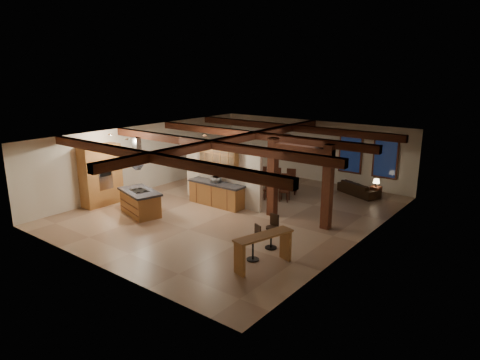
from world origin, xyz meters
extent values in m
plane|color=tan|center=(0.00, 0.00, 0.00)|extent=(12.00, 12.00, 0.00)
plane|color=beige|center=(0.00, 6.00, 1.45)|extent=(10.00, 0.00, 10.00)
plane|color=beige|center=(0.00, -6.00, 1.45)|extent=(10.00, 0.00, 10.00)
plane|color=beige|center=(-5.00, 0.00, 1.45)|extent=(0.00, 12.00, 12.00)
plane|color=beige|center=(5.00, 0.00, 1.45)|extent=(0.00, 12.00, 12.00)
plane|color=#3A2612|center=(0.00, 0.00, 2.90)|extent=(12.00, 12.00, 0.00)
cube|color=#3B130E|center=(0.00, -4.00, 2.76)|extent=(10.00, 0.25, 0.28)
cube|color=#3B130E|center=(0.00, -1.30, 2.76)|extent=(10.00, 0.25, 0.28)
cube|color=#3B130E|center=(0.00, 1.30, 2.76)|extent=(10.00, 0.25, 0.28)
cube|color=#3B130E|center=(0.00, 4.00, 2.76)|extent=(10.00, 0.25, 0.28)
cube|color=#3B130E|center=(0.00, 0.00, 2.76)|extent=(0.28, 12.00, 0.28)
cube|color=#3B130E|center=(1.40, 0.50, 1.45)|extent=(0.30, 0.30, 2.90)
cube|color=#3B130E|center=(3.60, 0.50, 1.45)|extent=(0.30, 0.30, 2.90)
cube|color=#3B130E|center=(2.50, 0.50, 2.60)|extent=(2.50, 0.28, 0.28)
cube|color=beige|center=(-1.00, 0.50, 1.10)|extent=(3.80, 0.18, 2.20)
cube|color=#A05F33|center=(-4.67, -2.60, 1.20)|extent=(0.64, 1.60, 2.40)
cube|color=silver|center=(-4.37, -2.60, 1.15)|extent=(0.06, 0.62, 0.95)
cube|color=black|center=(-4.33, -2.60, 1.35)|extent=(0.01, 0.50, 0.28)
cube|color=#A05F33|center=(-1.00, 0.11, 0.43)|extent=(2.40, 0.60, 0.86)
cube|color=black|center=(-1.00, 0.11, 0.90)|extent=(2.50, 0.66, 0.08)
cube|color=#A05F33|center=(-1.00, 0.32, 1.85)|extent=(1.80, 0.34, 0.95)
cube|color=silver|center=(-1.00, 0.14, 1.85)|extent=(1.74, 0.02, 0.90)
pyramid|color=silver|center=(-2.53, -2.45, 1.73)|extent=(1.10, 1.10, 0.45)
cube|color=silver|center=(-2.53, -2.45, 2.54)|extent=(0.26, 0.22, 0.73)
cube|color=#3B130E|center=(2.00, 5.94, 1.50)|extent=(1.10, 0.05, 1.70)
cube|color=black|center=(2.00, 5.91, 1.50)|extent=(0.95, 0.02, 1.55)
cube|color=#3B130E|center=(3.60, 5.94, 1.50)|extent=(1.10, 0.05, 1.70)
cube|color=black|center=(3.60, 5.91, 1.50)|extent=(0.95, 0.02, 1.55)
cube|color=#3B130E|center=(-1.50, 5.94, 1.70)|extent=(0.65, 0.04, 0.85)
cube|color=#224F30|center=(-1.50, 5.92, 1.70)|extent=(0.55, 0.01, 0.75)
cylinder|color=silver|center=(-2.60, -2.80, 2.87)|extent=(0.16, 0.16, 0.03)
cylinder|color=silver|center=(-1.00, -0.50, 2.87)|extent=(0.16, 0.16, 0.03)
cylinder|color=silver|center=(-4.00, -2.50, 2.87)|extent=(0.16, 0.16, 0.03)
cube|color=#A05F33|center=(-2.53, -2.45, 0.42)|extent=(1.92, 1.32, 0.84)
cube|color=black|center=(-2.53, -2.45, 0.88)|extent=(2.07, 1.46, 0.08)
cube|color=black|center=(-2.53, -2.45, 0.92)|extent=(0.83, 0.67, 0.02)
imported|color=#3A160E|center=(0.03, 2.66, 0.31)|extent=(1.90, 1.22, 0.63)
imported|color=black|center=(2.90, 4.95, 0.28)|extent=(2.03, 1.42, 0.55)
imported|color=#B2B2B7|center=(-1.01, 0.11, 1.05)|extent=(0.39, 0.27, 0.21)
cube|color=#A05F33|center=(3.59, -3.21, 0.92)|extent=(0.93, 1.85, 0.05)
cube|color=#A05F33|center=(3.37, -3.99, 0.45)|extent=(0.41, 0.20, 0.90)
cube|color=#A05F33|center=(3.82, -2.44, 0.45)|extent=(0.41, 0.20, 0.90)
cube|color=#3B130E|center=(3.64, 4.95, 0.25)|extent=(0.41, 0.41, 0.50)
cylinder|color=black|center=(3.64, 4.95, 0.58)|extent=(0.06, 0.06, 0.16)
cone|color=#FFD699|center=(3.64, 4.95, 0.73)|extent=(0.28, 0.28, 0.18)
cylinder|color=black|center=(3.12, -3.05, 0.65)|extent=(0.33, 0.33, 0.06)
cube|color=black|center=(3.18, -2.91, 0.86)|extent=(0.30, 0.16, 0.36)
cylinder|color=black|center=(3.12, -3.05, 0.33)|extent=(0.05, 0.05, 0.63)
cylinder|color=black|center=(3.12, -3.05, 0.02)|extent=(0.36, 0.36, 0.03)
cylinder|color=black|center=(3.06, -2.05, 0.66)|extent=(0.33, 0.33, 0.06)
cube|color=black|center=(3.07, -1.89, 0.87)|extent=(0.31, 0.05, 0.37)
cylinder|color=black|center=(3.06, -2.05, 0.33)|extent=(0.06, 0.06, 0.64)
cylinder|color=black|center=(3.06, -2.05, 0.02)|extent=(0.37, 0.37, 0.03)
cube|color=#3B130E|center=(-0.40, 1.84, 0.42)|extent=(0.49, 0.49, 0.06)
cube|color=#3B130E|center=(-0.46, 2.03, 0.77)|extent=(0.39, 0.16, 0.70)
cylinder|color=#3B130E|center=(-0.50, 1.64, 0.20)|extent=(0.05, 0.05, 0.39)
cylinder|color=#3B130E|center=(-0.20, 1.74, 0.20)|extent=(0.05, 0.05, 0.39)
cylinder|color=#3B130E|center=(-0.59, 1.94, 0.20)|extent=(0.05, 0.05, 0.39)
cylinder|color=#3B130E|center=(-0.29, 2.04, 0.20)|extent=(0.05, 0.05, 0.39)
cube|color=#3B130E|center=(-0.79, 3.09, 0.42)|extent=(0.49, 0.49, 0.06)
cube|color=#3B130E|center=(-0.73, 2.90, 0.77)|extent=(0.39, 0.16, 0.70)
cylinder|color=#3B130E|center=(-0.69, 3.29, 0.20)|extent=(0.05, 0.05, 0.39)
cylinder|color=#3B130E|center=(-0.99, 3.19, 0.20)|extent=(0.05, 0.05, 0.39)
cylinder|color=#3B130E|center=(-0.59, 2.98, 0.20)|extent=(0.05, 0.05, 0.39)
cylinder|color=#3B130E|center=(-0.90, 2.89, 0.20)|extent=(0.05, 0.05, 0.39)
cube|color=#3B130E|center=(0.23, 2.04, 0.42)|extent=(0.49, 0.49, 0.06)
cube|color=#3B130E|center=(0.17, 2.23, 0.77)|extent=(0.39, 0.16, 0.70)
cylinder|color=#3B130E|center=(0.12, 1.84, 0.20)|extent=(0.05, 0.05, 0.39)
cylinder|color=#3B130E|center=(0.43, 1.94, 0.20)|extent=(0.05, 0.05, 0.39)
cylinder|color=#3B130E|center=(0.03, 2.14, 0.20)|extent=(0.05, 0.05, 0.39)
cylinder|color=#3B130E|center=(0.33, 2.24, 0.20)|extent=(0.05, 0.05, 0.39)
cube|color=#3B130E|center=(-0.17, 3.29, 0.42)|extent=(0.49, 0.49, 0.06)
cube|color=#3B130E|center=(-0.11, 3.10, 0.77)|extent=(0.39, 0.16, 0.70)
cylinder|color=#3B130E|center=(-0.07, 3.49, 0.20)|extent=(0.05, 0.05, 0.39)
cylinder|color=#3B130E|center=(-0.37, 3.39, 0.20)|extent=(0.05, 0.05, 0.39)
cylinder|color=#3B130E|center=(0.03, 3.18, 0.20)|extent=(0.05, 0.05, 0.39)
cylinder|color=#3B130E|center=(-0.27, 3.09, 0.20)|extent=(0.05, 0.05, 0.39)
cube|color=#3B130E|center=(0.85, 2.24, 0.42)|extent=(0.49, 0.49, 0.06)
cube|color=#3B130E|center=(0.79, 2.43, 0.77)|extent=(0.39, 0.16, 0.70)
cylinder|color=#3B130E|center=(0.75, 2.04, 0.20)|extent=(0.05, 0.05, 0.39)
cylinder|color=#3B130E|center=(1.05, 2.14, 0.20)|extent=(0.05, 0.05, 0.39)
cylinder|color=#3B130E|center=(0.65, 2.34, 0.20)|extent=(0.05, 0.05, 0.39)
cylinder|color=#3B130E|center=(0.95, 2.44, 0.20)|extent=(0.05, 0.05, 0.39)
cube|color=#3B130E|center=(0.45, 3.49, 0.42)|extent=(0.49, 0.49, 0.06)
cube|color=#3B130E|center=(0.51, 3.30, 0.77)|extent=(0.39, 0.16, 0.70)
cylinder|color=#3B130E|center=(0.55, 3.68, 0.20)|extent=(0.05, 0.05, 0.39)
cylinder|color=#3B130E|center=(0.25, 3.59, 0.20)|extent=(0.05, 0.05, 0.39)
cylinder|color=#3B130E|center=(0.65, 3.38, 0.20)|extent=(0.05, 0.05, 0.39)
cylinder|color=#3B130E|center=(0.35, 3.29, 0.20)|extent=(0.05, 0.05, 0.39)
camera|label=1|loc=(9.72, -12.13, 5.33)|focal=32.00mm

